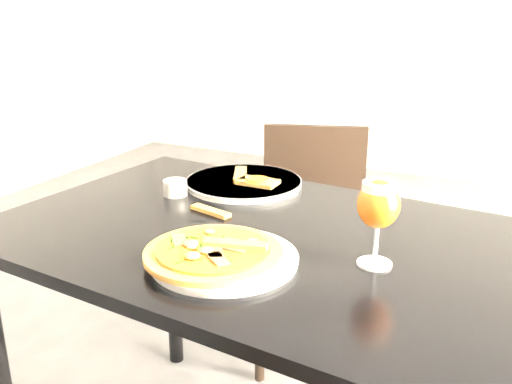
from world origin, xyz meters
The scene contains 9 objects.
dining_table centered at (0.07, -0.14, 0.66)m, with size 1.27×0.91×0.75m.
chair_far centered at (-0.03, 0.53, 0.46)m, with size 0.48×0.48×0.83m.
plate_main centered at (0.09, -0.32, 0.76)m, with size 0.30×0.30×0.02m, color silver.
pizza centered at (0.07, -0.33, 0.78)m, with size 0.28×0.28×0.03m.
plate_second centered at (-0.10, 0.15, 0.76)m, with size 0.33×0.33×0.02m, color silver.
crust_scraps centered at (-0.08, 0.14, 0.77)m, with size 0.18×0.15×0.02m.
loose_crust centered at (-0.08, -0.09, 0.75)m, with size 0.12×0.03×0.01m, color brown.
sauce_cup centered at (-0.23, -0.01, 0.77)m, with size 0.06×0.06×0.04m.
beer_glass centered at (0.37, -0.20, 0.88)m, with size 0.08×0.08×0.18m.
Camera 1 is at (0.60, -1.24, 1.25)m, focal length 40.00 mm.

